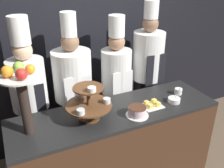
# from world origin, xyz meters

# --- Properties ---
(wall_back) EXTENTS (10.00, 0.06, 2.80)m
(wall_back) POSITION_xyz_m (0.00, 1.24, 1.40)
(wall_back) COLOR black
(wall_back) RESTS_ON ground_plane
(buffet_counter) EXTENTS (2.08, 0.62, 0.92)m
(buffet_counter) POSITION_xyz_m (0.00, 0.31, 0.46)
(buffet_counter) COLOR #422819
(buffet_counter) RESTS_ON ground_plane
(tiered_stand) EXTENTS (0.43, 0.43, 0.37)m
(tiered_stand) POSITION_xyz_m (-0.29, 0.29, 1.09)
(tiered_stand) COLOR brown
(tiered_stand) RESTS_ON buffet_counter
(fruit_pedestal) EXTENTS (0.34, 0.34, 0.62)m
(fruit_pedestal) POSITION_xyz_m (-0.83, 0.32, 1.34)
(fruit_pedestal) COLOR #2D231E
(fruit_pedestal) RESTS_ON buffet_counter
(cake_round) EXTENTS (0.22, 0.22, 0.09)m
(cake_round) POSITION_xyz_m (0.14, 0.15, 0.96)
(cake_round) COLOR white
(cake_round) RESTS_ON buffet_counter
(cup_white) EXTENTS (0.08, 0.08, 0.07)m
(cup_white) POSITION_xyz_m (0.77, 0.33, 0.95)
(cup_white) COLOR white
(cup_white) RESTS_ON buffet_counter
(cake_square_tray) EXTENTS (0.20, 0.17, 0.05)m
(cake_square_tray) POSITION_xyz_m (0.37, 0.24, 0.93)
(cake_square_tray) COLOR white
(cake_square_tray) RESTS_ON buffet_counter
(serving_bowl_near) EXTENTS (0.13, 0.13, 0.15)m
(serving_bowl_near) POSITION_xyz_m (0.62, 0.21, 0.94)
(serving_bowl_near) COLOR white
(serving_bowl_near) RESTS_ON buffet_counter
(chef_left) EXTENTS (0.37, 0.37, 1.80)m
(chef_left) POSITION_xyz_m (-0.73, 0.85, 0.98)
(chef_left) COLOR #38332D
(chef_left) RESTS_ON ground_plane
(chef_center_left) EXTENTS (0.42, 0.42, 1.80)m
(chef_center_left) POSITION_xyz_m (-0.27, 0.85, 0.96)
(chef_center_left) COLOR black
(chef_center_left) RESTS_ON ground_plane
(chef_center_right) EXTENTS (0.35, 0.35, 1.73)m
(chef_center_right) POSITION_xyz_m (0.27, 0.85, 0.95)
(chef_center_right) COLOR #38332D
(chef_center_right) RESTS_ON ground_plane
(chef_right) EXTENTS (0.38, 0.38, 1.86)m
(chef_right) POSITION_xyz_m (0.70, 0.85, 1.03)
(chef_right) COLOR black
(chef_right) RESTS_ON ground_plane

